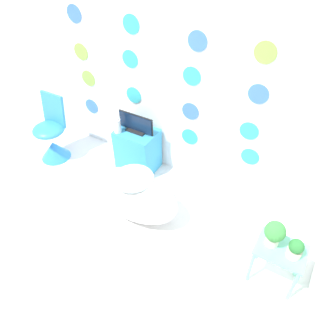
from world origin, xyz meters
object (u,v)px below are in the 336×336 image
(potted_plant_left, at_px, (275,233))
(tv, at_px, (136,124))
(bathtub, at_px, (135,195))
(vase, at_px, (117,125))
(chair, at_px, (52,139))
(potted_plant_right, at_px, (295,249))

(potted_plant_left, bearing_deg, tv, 159.51)
(bathtub, bearing_deg, potted_plant_left, -1.08)
(bathtub, bearing_deg, tv, 121.25)
(tv, distance_m, vase, 0.22)
(chair, height_order, potted_plant_right, chair)
(tv, distance_m, potted_plant_left, 2.01)
(potted_plant_right, bearing_deg, vase, 165.02)
(vase, height_order, potted_plant_left, vase)
(bathtub, distance_m, tv, 0.88)
(tv, height_order, potted_plant_left, tv)
(vase, xyz_separation_m, potted_plant_left, (2.07, -0.58, -0.05))
(bathtub, height_order, chair, chair)
(chair, height_order, potted_plant_left, chair)
(chair, distance_m, potted_plant_right, 3.21)
(tv, bearing_deg, bathtub, -58.75)
(chair, bearing_deg, potted_plant_left, -6.22)
(tv, xyz_separation_m, potted_plant_right, (2.08, -0.73, -0.11))
(tv, xyz_separation_m, potted_plant_left, (1.89, -0.70, -0.06))
(potted_plant_left, bearing_deg, bathtub, 178.92)
(vase, relative_size, potted_plant_right, 1.07)
(bathtub, bearing_deg, vase, 137.09)
(chair, bearing_deg, tv, 19.04)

